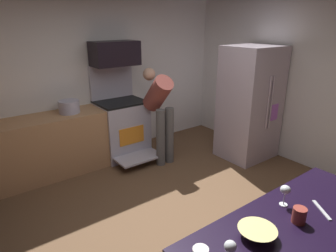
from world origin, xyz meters
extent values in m
cube|color=brown|center=(0.00, 0.00, -0.01)|extent=(5.20, 4.80, 0.02)
cube|color=silver|center=(0.00, 2.34, 1.30)|extent=(5.20, 0.12, 2.60)
cube|color=silver|center=(2.54, 0.00, 1.30)|extent=(0.12, 4.80, 2.60)
cube|color=tan|center=(-0.90, 1.98, 0.45)|extent=(2.40, 0.60, 0.90)
cube|color=#B7B5C5|center=(0.35, 1.96, 0.46)|extent=(0.76, 0.64, 0.92)
cube|color=black|center=(0.35, 1.96, 0.94)|extent=(0.76, 0.64, 0.03)
cube|color=#B7B5C5|center=(0.35, 2.25, 1.23)|extent=(0.76, 0.06, 0.56)
cube|color=orange|center=(0.35, 1.63, 0.45)|extent=(0.44, 0.01, 0.28)
cube|color=#B7B5C5|center=(0.35, 1.44, 0.14)|extent=(0.72, 0.40, 0.03)
cube|color=black|center=(0.35, 2.06, 1.70)|extent=(0.74, 0.38, 0.38)
cube|color=#C0B1BE|center=(2.03, 0.68, 0.92)|extent=(0.85, 0.72, 1.83)
cylinder|color=#C0B1BE|center=(1.99, 0.31, 1.01)|extent=(0.02, 0.02, 0.82)
cylinder|color=#C0B1BE|center=(2.07, 0.31, 1.01)|extent=(0.02, 0.02, 0.82)
cube|color=#C26AE4|center=(2.18, 0.32, 0.82)|extent=(0.20, 0.01, 0.26)
cylinder|color=#5B5B5B|center=(0.66, 1.26, 0.46)|extent=(0.14, 0.14, 0.91)
cylinder|color=#5B5B5B|center=(0.83, 1.26, 0.46)|extent=(0.14, 0.14, 0.91)
cylinder|color=#9A4840|center=(0.74, 1.45, 1.12)|extent=(0.30, 0.60, 0.62)
sphere|color=tan|center=(0.74, 1.69, 1.39)|extent=(0.20, 0.20, 0.20)
cone|color=#E0CD7B|center=(-0.47, -1.37, 0.93)|extent=(0.25, 0.25, 0.06)
ellipsoid|color=silver|center=(-0.78, -1.42, 1.03)|extent=(0.07, 0.07, 0.07)
cylinder|color=silver|center=(-0.03, -1.27, 0.90)|extent=(0.06, 0.06, 0.01)
cylinder|color=silver|center=(-0.03, -1.27, 0.95)|extent=(0.01, 0.01, 0.09)
ellipsoid|color=silver|center=(-0.03, -1.27, 1.03)|extent=(0.07, 0.07, 0.06)
cylinder|color=brown|center=(-0.13, -1.44, 0.95)|extent=(0.09, 0.09, 0.11)
cube|color=#B7BABF|center=(0.13, -1.47, 0.90)|extent=(0.16, 0.21, 0.01)
cylinder|color=#B0B0C9|center=(-0.48, 1.98, 0.99)|extent=(0.30, 0.30, 0.19)
camera|label=1|loc=(-1.83, -2.25, 2.18)|focal=31.64mm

